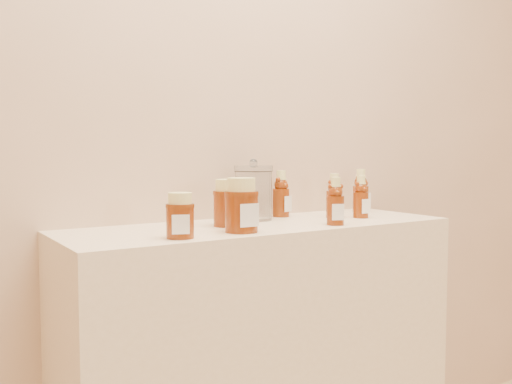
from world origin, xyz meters
TOP-DOWN VIEW (x-y plane):
  - wall_back at (0.00, 1.75)m, footprint 3.50×0.02m
  - display_table at (0.00, 1.55)m, footprint 1.20×0.40m
  - bear_bottle_back_left at (0.16, 1.68)m, footprint 0.08×0.08m
  - bear_bottle_back_mid at (0.29, 1.56)m, footprint 0.06×0.06m
  - bear_bottle_back_right at (0.49, 1.65)m, footprint 0.07×0.07m
  - bear_bottle_front_left at (0.17, 1.42)m, footprint 0.07×0.07m
  - bear_bottle_front_right at (0.36, 1.51)m, footprint 0.05×0.05m
  - honey_jar_left at (-0.32, 1.43)m, footprint 0.10×0.10m
  - honey_jar_back at (-0.11, 1.56)m, footprint 0.10×0.10m
  - honey_jar_front at (-0.14, 1.44)m, footprint 0.10×0.10m
  - glass_canister at (0.03, 1.65)m, footprint 0.16×0.16m

SIDE VIEW (x-z plane):
  - display_table at x=0.00m, z-range 0.00..0.90m
  - honey_jar_left at x=-0.32m, z-range 0.90..1.02m
  - honey_jar_back at x=-0.11m, z-range 0.90..1.04m
  - honey_jar_front at x=-0.14m, z-range 0.90..1.05m
  - bear_bottle_front_right at x=0.36m, z-range 0.90..1.06m
  - bear_bottle_front_left at x=0.17m, z-range 0.90..1.06m
  - bear_bottle_back_mid at x=0.29m, z-range 0.90..1.06m
  - bear_bottle_back_left at x=0.16m, z-range 0.90..1.07m
  - bear_bottle_back_right at x=0.49m, z-range 0.90..1.07m
  - glass_canister at x=0.03m, z-range 0.90..1.09m
  - wall_back at x=0.00m, z-range 0.00..2.70m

